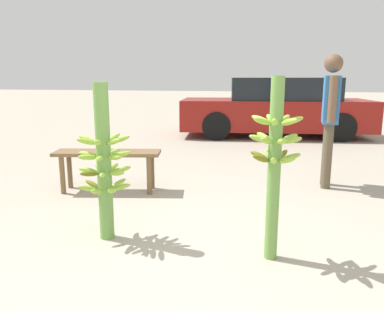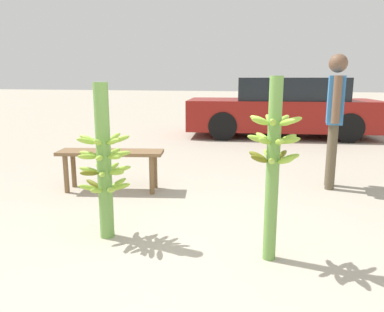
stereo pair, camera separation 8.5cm
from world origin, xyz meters
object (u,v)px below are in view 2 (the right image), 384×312
object	(u,v)px
banana_stalk_center	(273,162)
vendor_person	(335,109)
parked_car	(283,108)
banana_stalk_left	(104,163)
market_bench	(111,158)

from	to	relation	value
banana_stalk_center	vendor_person	xyz separation A→B (m)	(0.61, 2.17, 0.23)
vendor_person	parked_car	bearing A→B (deg)	-167.74
vendor_person	parked_car	distance (m)	4.38
banana_stalk_left	parked_car	distance (m)	6.56
banana_stalk_center	vendor_person	distance (m)	2.27
banana_stalk_left	market_bench	world-z (taller)	banana_stalk_left
banana_stalk_left	parked_car	world-z (taller)	parked_car
vendor_person	banana_stalk_center	bearing A→B (deg)	-13.11
vendor_person	market_bench	bearing A→B (deg)	-69.43
banana_stalk_center	parked_car	world-z (taller)	parked_car
banana_stalk_left	banana_stalk_center	size ratio (longest dim) A/B	0.97
banana_stalk_center	market_bench	size ratio (longest dim) A/B	1.05
vendor_person	market_bench	xyz separation A→B (m)	(-2.61, -0.85, -0.58)
banana_stalk_center	market_bench	distance (m)	2.43
market_bench	parked_car	distance (m)	5.50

